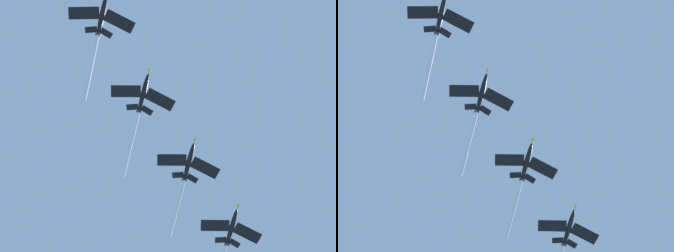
{
  "view_description": "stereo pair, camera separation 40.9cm",
  "coord_description": "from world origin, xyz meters",
  "views": [
    {
      "loc": [
        -23.65,
        10.93,
        1.55
      ],
      "look_at": [
        -40.91,
        -38.39,
        166.7
      ],
      "focal_mm": 60.94,
      "sensor_mm": 36.0,
      "label": 1
    },
    {
      "loc": [
        -23.26,
        10.8,
        1.55
      ],
      "look_at": [
        -40.91,
        -38.39,
        166.7
      ],
      "focal_mm": 60.94,
      "sensor_mm": 36.0,
      "label": 2
    }
  ],
  "objects": [
    {
      "name": "jet_third",
      "position": [
        -51.13,
        -51.65,
        164.61
      ],
      "size": [
        20.12,
        32.49,
        6.39
      ],
      "color": "black"
    },
    {
      "name": "jet_fourth",
      "position": [
        -70.88,
        -66.69,
        162.09
      ],
      "size": [
        20.14,
        34.6,
        6.89
      ],
      "color": "black"
    },
    {
      "name": "jet_second",
      "position": [
        -31.1,
        -36.31,
        167.71
      ],
      "size": [
        20.12,
        34.07,
        6.62
      ],
      "color": "black"
    },
    {
      "name": "jet_lead",
      "position": [
        -12.34,
        -18.7,
        169.46
      ],
      "size": [
        20.08,
        33.13,
        6.72
      ],
      "color": "black"
    }
  ]
}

